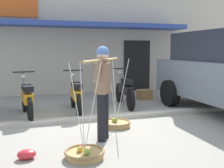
% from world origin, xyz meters
% --- Properties ---
extents(ground_plane, '(90.00, 90.00, 0.00)m').
position_xyz_m(ground_plane, '(0.00, 0.00, 0.00)').
color(ground_plane, '#9E998C').
extents(sidewalk_curb, '(20.00, 0.24, 0.10)m').
position_xyz_m(sidewalk_curb, '(0.00, 0.70, 0.05)').
color(sidewalk_curb, '#BAB4A5').
rests_on(sidewalk_curb, ground).
extents(fruit_vendor, '(1.02, 1.46, 1.70)m').
position_xyz_m(fruit_vendor, '(-0.33, -0.66, 0.98)').
color(fruit_vendor, black).
rests_on(fruit_vendor, ground).
extents(fruit_basket_left_side, '(0.62, 0.62, 1.45)m').
position_xyz_m(fruit_basket_left_side, '(0.16, 0.06, 0.07)').
color(fruit_basket_left_side, tan).
rests_on(fruit_basket_left_side, ground).
extents(fruit_basket_right_side, '(0.62, 0.62, 1.45)m').
position_xyz_m(fruit_basket_right_side, '(-0.82, -1.38, 0.08)').
color(fruit_basket_right_side, tan).
rests_on(fruit_basket_right_side, ground).
extents(motorcycle_second_in_row, '(0.54, 1.82, 1.09)m').
position_xyz_m(motorcycle_second_in_row, '(-1.65, 1.48, 0.45)').
color(motorcycle_second_in_row, black).
rests_on(motorcycle_second_in_row, ground).
extents(motorcycle_third_in_row, '(0.54, 1.82, 1.09)m').
position_xyz_m(motorcycle_third_in_row, '(-0.43, 1.64, 0.45)').
color(motorcycle_third_in_row, black).
rests_on(motorcycle_third_in_row, ground).
extents(motorcycle_end_of_row, '(0.54, 1.82, 1.09)m').
position_xyz_m(motorcycle_end_of_row, '(1.06, 1.98, 0.45)').
color(motorcycle_end_of_row, black).
rests_on(motorcycle_end_of_row, ground).
extents(storefront_building, '(13.00, 6.00, 4.20)m').
position_xyz_m(storefront_building, '(0.62, 7.23, 2.10)').
color(storefront_building, beige).
rests_on(storefront_building, ground).
extents(plastic_litter_bag, '(0.28, 0.22, 0.14)m').
position_xyz_m(plastic_litter_bag, '(-1.66, -1.16, 0.07)').
color(plastic_litter_bag, red).
rests_on(plastic_litter_bag, ground).
extents(wooden_crate, '(0.44, 0.36, 0.32)m').
position_xyz_m(wooden_crate, '(2.05, 2.81, 0.16)').
color(wooden_crate, olive).
rests_on(wooden_crate, ground).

